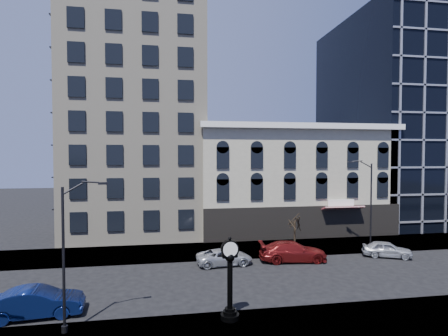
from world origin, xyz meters
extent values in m
plane|color=black|center=(0.00, 0.00, 0.00)|extent=(160.00, 160.00, 0.00)
cube|color=gray|center=(0.00, 8.00, 0.06)|extent=(160.00, 6.00, 0.12)
cube|color=beige|center=(-6.00, 19.00, 19.00)|extent=(15.00, 15.00, 38.00)
cube|color=#B6B096|center=(12.00, 16.00, 6.00)|extent=(22.00, 10.00, 12.00)
cube|color=white|center=(12.00, 10.80, 12.20)|extent=(22.60, 0.80, 0.60)
cube|color=black|center=(12.00, 10.95, 1.80)|extent=(22.00, 0.30, 3.60)
cube|color=maroon|center=(16.00, 10.40, 3.40)|extent=(4.50, 1.18, 0.55)
cube|color=black|center=(32.00, 21.00, 14.00)|extent=(20.00, 20.00, 28.00)
cylinder|color=black|center=(0.69, -6.00, 0.26)|extent=(1.02, 1.02, 0.28)
cylinder|color=black|center=(0.69, -6.00, 0.49)|extent=(0.74, 0.74, 0.19)
cylinder|color=black|center=(0.69, -6.00, 0.66)|extent=(0.56, 0.56, 0.15)
cylinder|color=black|center=(0.69, -6.00, 2.07)|extent=(0.30, 0.30, 2.70)
sphere|color=black|center=(0.69, -6.00, 3.51)|extent=(0.52, 0.52, 0.52)
cube|color=black|center=(0.69, -6.00, 3.61)|extent=(0.85, 0.29, 0.23)
cylinder|color=black|center=(0.69, -6.00, 3.98)|extent=(0.99, 0.40, 0.97)
cylinder|color=white|center=(0.69, -6.16, 3.98)|extent=(0.82, 0.11, 0.82)
cylinder|color=white|center=(0.69, -5.84, 3.98)|extent=(0.82, 0.11, 0.82)
sphere|color=black|center=(0.69, -6.00, 4.54)|extent=(0.19, 0.19, 0.19)
cylinder|color=black|center=(-7.77, -6.08, 3.79)|extent=(0.14, 0.14, 7.34)
cylinder|color=black|center=(-7.77, -6.08, 0.29)|extent=(0.31, 0.31, 0.34)
cube|color=black|center=(-6.18, -5.77, 7.59)|extent=(0.50, 0.27, 0.12)
cylinder|color=black|center=(16.77, 6.38, 4.19)|extent=(0.15, 0.15, 8.14)
cylinder|color=black|center=(16.77, 6.38, 0.31)|extent=(0.34, 0.34, 0.38)
cube|color=black|center=(15.10, 7.06, 8.40)|extent=(0.56, 0.39, 0.13)
cylinder|color=black|center=(9.57, 7.70, 1.31)|extent=(0.19, 0.19, 2.38)
imported|color=#0C194C|center=(-9.88, -3.74, 0.82)|extent=(5.11, 2.23, 1.63)
imported|color=#A5A8AD|center=(2.00, 3.77, 0.64)|extent=(4.76, 2.47, 1.28)
imported|color=maroon|center=(7.95, 3.84, 0.83)|extent=(5.93, 2.88, 1.66)
imported|color=#A5A8AD|center=(16.63, 3.62, 0.70)|extent=(4.43, 3.18, 1.40)
camera|label=1|loc=(-2.63, -24.39, 9.00)|focal=28.00mm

